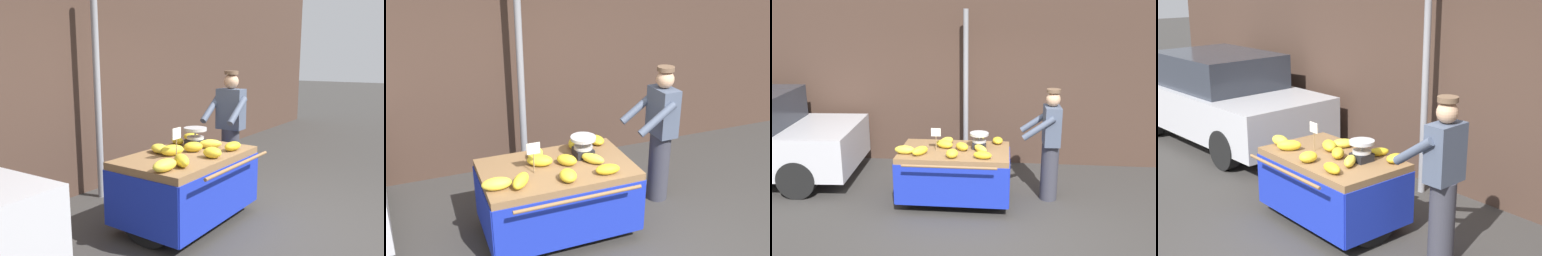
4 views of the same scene
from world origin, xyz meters
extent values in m
plane|color=#383533|center=(0.00, 0.00, 0.00)|extent=(60.00, 60.00, 0.00)
cube|color=#473328|center=(0.00, 2.79, 2.11)|extent=(16.00, 0.24, 4.22)
cylinder|color=gray|center=(-0.45, 2.35, 1.41)|extent=(0.09, 0.09, 2.83)
cube|color=olive|center=(-0.48, 0.87, 0.79)|extent=(1.61, 0.98, 0.08)
cylinder|color=black|center=(-1.20, 0.87, 0.39)|extent=(0.05, 0.77, 0.77)
cylinder|color=#B7B7BC|center=(-1.23, 0.87, 0.39)|extent=(0.01, 0.14, 0.14)
cylinder|color=black|center=(0.25, 0.87, 0.39)|extent=(0.05, 0.77, 0.77)
cylinder|color=#B7B7BC|center=(0.28, 0.87, 0.39)|extent=(0.01, 0.14, 0.14)
cylinder|color=#4C4742|center=(-0.48, 1.28, 0.37)|extent=(0.05, 0.05, 0.75)
cube|color=#192DB2|center=(-0.48, 0.39, 0.45)|extent=(1.61, 0.02, 0.60)
cube|color=#192DB2|center=(-0.48, 1.36, 0.45)|extent=(1.61, 0.02, 0.60)
cube|color=#192DB2|center=(-1.28, 0.87, 0.45)|extent=(0.02, 0.98, 0.60)
cube|color=#192DB2|center=(0.33, 0.87, 0.45)|extent=(0.02, 0.98, 0.60)
cylinder|color=olive|center=(-0.48, 0.21, 0.81)|extent=(1.28, 0.04, 0.04)
cube|color=black|center=(-0.12, 1.00, 0.87)|extent=(0.20, 0.20, 0.09)
cylinder|color=#B7B7BC|center=(-0.12, 1.00, 0.97)|extent=(0.02, 0.02, 0.11)
cylinder|color=#B7B7BC|center=(-0.12, 1.00, 1.04)|extent=(0.28, 0.28, 0.04)
cylinder|color=#B7B7BC|center=(-0.12, 1.00, 0.94)|extent=(0.21, 0.21, 0.03)
cylinder|color=#997A51|center=(-0.74, 0.82, 0.94)|extent=(0.01, 0.01, 0.22)
cube|color=white|center=(-0.74, 0.81, 1.11)|extent=(0.14, 0.01, 0.12)
ellipsoid|color=yellow|center=(-0.09, 0.81, 0.88)|extent=(0.25, 0.28, 0.11)
ellipsoid|color=gold|center=(-0.14, 1.27, 0.87)|extent=(0.21, 0.27, 0.09)
ellipsoid|color=yellow|center=(-1.17, 0.63, 0.89)|extent=(0.30, 0.17, 0.12)
ellipsoid|color=yellow|center=(-0.63, 1.15, 0.88)|extent=(0.26, 0.31, 0.10)
ellipsoid|color=yellow|center=(-0.94, 0.60, 0.89)|extent=(0.27, 0.30, 0.12)
ellipsoid|color=yellow|center=(-0.64, 0.96, 0.89)|extent=(0.32, 0.26, 0.12)
ellipsoid|color=gold|center=(0.15, 1.25, 0.88)|extent=(0.18, 0.24, 0.10)
ellipsoid|color=gold|center=(-0.37, 0.86, 0.89)|extent=(0.26, 0.25, 0.12)
ellipsoid|color=gold|center=(-0.05, 0.52, 0.88)|extent=(0.27, 0.16, 0.11)
ellipsoid|color=yellow|center=(-0.47, 0.54, 0.89)|extent=(0.17, 0.21, 0.12)
cylinder|color=#383842|center=(0.94, 1.11, 0.44)|extent=(0.26, 0.26, 0.88)
cube|color=#475166|center=(0.94, 1.11, 1.17)|extent=(0.24, 0.39, 0.58)
sphere|color=tan|center=(0.94, 1.11, 1.56)|extent=(0.21, 0.21, 0.21)
cylinder|color=brown|center=(0.94, 1.11, 1.69)|extent=(0.20, 0.20, 0.05)
cylinder|color=#475166|center=(0.74, 0.90, 1.18)|extent=(0.48, 0.11, 0.37)
cylinder|color=#475166|center=(0.72, 1.32, 1.18)|extent=(0.48, 0.11, 0.37)
cylinder|color=black|center=(-3.00, 2.34, 0.30)|extent=(0.61, 0.22, 0.60)
cylinder|color=black|center=(-2.91, 0.78, 0.30)|extent=(0.61, 0.22, 0.60)
camera|label=1|loc=(-3.94, -1.64, 1.88)|focal=36.44mm
camera|label=2|loc=(-1.83, -3.15, 3.03)|focal=42.03mm
camera|label=3|loc=(0.24, -5.17, 2.86)|focal=40.74mm
camera|label=4|loc=(4.07, -2.73, 2.82)|focal=50.92mm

